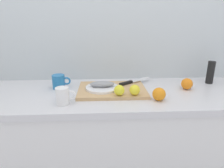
{
  "coord_description": "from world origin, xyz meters",
  "views": [
    {
      "loc": [
        -0.04,
        -1.19,
        1.35
      ],
      "look_at": [
        0.02,
        0.02,
        0.95
      ],
      "focal_mm": 31.29,
      "sensor_mm": 36.0,
      "label": 1
    }
  ],
  "objects_px": {
    "orange_0": "(159,94)",
    "lemon_0": "(135,90)",
    "pepper_mill": "(210,72)",
    "white_plate": "(102,88)",
    "fish_fillet": "(102,84)",
    "coffee_mug_1": "(59,82)",
    "chef_knife": "(131,82)",
    "coffee_mug_0": "(63,96)",
    "cutting_board": "(112,90)"
  },
  "relations": [
    {
      "from": "fish_fillet",
      "to": "coffee_mug_1",
      "type": "distance_m",
      "value": 0.31
    },
    {
      "from": "orange_0",
      "to": "lemon_0",
      "type": "bearing_deg",
      "value": 162.64
    },
    {
      "from": "coffee_mug_1",
      "to": "orange_0",
      "type": "height_order",
      "value": "coffee_mug_1"
    },
    {
      "from": "fish_fillet",
      "to": "chef_knife",
      "type": "xyz_separation_m",
      "value": [
        0.21,
        0.11,
        -0.02
      ]
    },
    {
      "from": "white_plate",
      "to": "cutting_board",
      "type": "bearing_deg",
      "value": 4.62
    },
    {
      "from": "pepper_mill",
      "to": "orange_0",
      "type": "bearing_deg",
      "value": -147.09
    },
    {
      "from": "lemon_0",
      "to": "orange_0",
      "type": "relative_size",
      "value": 0.82
    },
    {
      "from": "fish_fillet",
      "to": "lemon_0",
      "type": "relative_size",
      "value": 2.54
    },
    {
      "from": "orange_0",
      "to": "pepper_mill",
      "type": "height_order",
      "value": "pepper_mill"
    },
    {
      "from": "white_plate",
      "to": "pepper_mill",
      "type": "height_order",
      "value": "pepper_mill"
    },
    {
      "from": "lemon_0",
      "to": "pepper_mill",
      "type": "height_order",
      "value": "pepper_mill"
    },
    {
      "from": "cutting_board",
      "to": "pepper_mill",
      "type": "relative_size",
      "value": 2.66
    },
    {
      "from": "coffee_mug_1",
      "to": "pepper_mill",
      "type": "relative_size",
      "value": 0.75
    },
    {
      "from": "orange_0",
      "to": "pepper_mill",
      "type": "distance_m",
      "value": 0.56
    },
    {
      "from": "coffee_mug_0",
      "to": "fish_fillet",
      "type": "bearing_deg",
      "value": 40.77
    },
    {
      "from": "coffee_mug_0",
      "to": "pepper_mill",
      "type": "distance_m",
      "value": 1.07
    },
    {
      "from": "chef_knife",
      "to": "coffee_mug_0",
      "type": "height_order",
      "value": "coffee_mug_0"
    },
    {
      "from": "fish_fillet",
      "to": "lemon_0",
      "type": "bearing_deg",
      "value": -31.58
    },
    {
      "from": "chef_knife",
      "to": "lemon_0",
      "type": "distance_m",
      "value": 0.23
    },
    {
      "from": "chef_knife",
      "to": "lemon_0",
      "type": "bearing_deg",
      "value": -129.01
    },
    {
      "from": "cutting_board",
      "to": "coffee_mug_1",
      "type": "relative_size",
      "value": 3.54
    },
    {
      "from": "lemon_0",
      "to": "coffee_mug_1",
      "type": "distance_m",
      "value": 0.53
    },
    {
      "from": "orange_0",
      "to": "coffee_mug_1",
      "type": "bearing_deg",
      "value": 158.66
    },
    {
      "from": "coffee_mug_1",
      "to": "coffee_mug_0",
      "type": "bearing_deg",
      "value": -74.13
    },
    {
      "from": "white_plate",
      "to": "fish_fillet",
      "type": "relative_size",
      "value": 1.33
    },
    {
      "from": "chef_knife",
      "to": "coffee_mug_1",
      "type": "bearing_deg",
      "value": 148.36
    },
    {
      "from": "cutting_board",
      "to": "orange_0",
      "type": "distance_m",
      "value": 0.32
    },
    {
      "from": "orange_0",
      "to": "white_plate",
      "type": "bearing_deg",
      "value": 153.9
    },
    {
      "from": "white_plate",
      "to": "coffee_mug_0",
      "type": "distance_m",
      "value": 0.29
    },
    {
      "from": "orange_0",
      "to": "pepper_mill",
      "type": "bearing_deg",
      "value": 32.91
    },
    {
      "from": "cutting_board",
      "to": "orange_0",
      "type": "xyz_separation_m",
      "value": [
        0.27,
        -0.17,
        0.03
      ]
    },
    {
      "from": "cutting_board",
      "to": "lemon_0",
      "type": "relative_size",
      "value": 6.94
    },
    {
      "from": "white_plate",
      "to": "chef_knife",
      "type": "xyz_separation_m",
      "value": [
        0.21,
        0.11,
        0.0
      ]
    },
    {
      "from": "white_plate",
      "to": "orange_0",
      "type": "xyz_separation_m",
      "value": [
        0.33,
        -0.16,
        0.01
      ]
    },
    {
      "from": "coffee_mug_0",
      "to": "orange_0",
      "type": "xyz_separation_m",
      "value": [
        0.55,
        0.03,
        -0.01
      ]
    },
    {
      "from": "lemon_0",
      "to": "orange_0",
      "type": "height_order",
      "value": "lemon_0"
    },
    {
      "from": "cutting_board",
      "to": "fish_fillet",
      "type": "height_order",
      "value": "fish_fillet"
    },
    {
      "from": "cutting_board",
      "to": "fish_fillet",
      "type": "distance_m",
      "value": 0.08
    },
    {
      "from": "chef_knife",
      "to": "coffee_mug_1",
      "type": "height_order",
      "value": "coffee_mug_1"
    },
    {
      "from": "lemon_0",
      "to": "orange_0",
      "type": "bearing_deg",
      "value": -17.36
    },
    {
      "from": "fish_fillet",
      "to": "pepper_mill",
      "type": "bearing_deg",
      "value": 9.93
    },
    {
      "from": "fish_fillet",
      "to": "lemon_0",
      "type": "distance_m",
      "value": 0.23
    },
    {
      "from": "chef_knife",
      "to": "orange_0",
      "type": "distance_m",
      "value": 0.3
    },
    {
      "from": "chef_knife",
      "to": "lemon_0",
      "type": "height_order",
      "value": "lemon_0"
    },
    {
      "from": "coffee_mug_1",
      "to": "orange_0",
      "type": "bearing_deg",
      "value": -21.34
    },
    {
      "from": "cutting_board",
      "to": "coffee_mug_1",
      "type": "xyz_separation_m",
      "value": [
        -0.36,
        0.08,
        0.04
      ]
    },
    {
      "from": "chef_knife",
      "to": "coffee_mug_0",
      "type": "xyz_separation_m",
      "value": [
        -0.43,
        -0.3,
        0.02
      ]
    },
    {
      "from": "white_plate",
      "to": "fish_fillet",
      "type": "distance_m",
      "value": 0.03
    },
    {
      "from": "lemon_0",
      "to": "pepper_mill",
      "type": "distance_m",
      "value": 0.66
    },
    {
      "from": "fish_fillet",
      "to": "chef_knife",
      "type": "relative_size",
      "value": 0.64
    }
  ]
}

